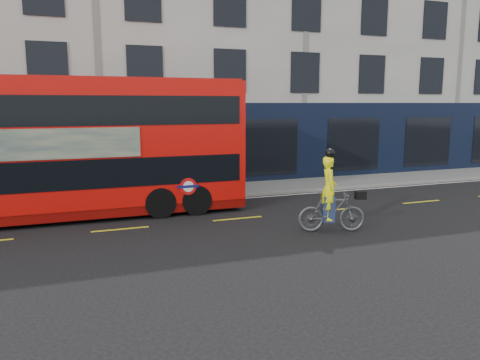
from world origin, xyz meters
TOP-DOWN VIEW (x-y plane):
  - ground at (0.00, 0.00)m, footprint 120.00×120.00m
  - pavement at (0.00, 6.50)m, footprint 60.00×3.00m
  - kerb at (0.00, 5.00)m, footprint 60.00×0.12m
  - building_terrace at (0.00, 12.94)m, footprint 50.00×10.07m
  - road_edge_line at (0.00, 4.70)m, footprint 58.00×0.10m
  - lane_dashes at (0.00, 1.50)m, footprint 58.00×0.12m
  - bus at (-1.27, 3.80)m, footprint 12.04×2.80m
  - cyclist at (6.15, -1.08)m, footprint 2.19×1.22m

SIDE VIEW (x-z plane):
  - ground at x=0.00m, z-range 0.00..0.00m
  - road_edge_line at x=0.00m, z-range 0.00..0.01m
  - lane_dashes at x=0.00m, z-range 0.00..0.01m
  - pavement at x=0.00m, z-range 0.00..0.12m
  - kerb at x=0.00m, z-range 0.00..0.13m
  - cyclist at x=6.15m, z-range -0.44..2.19m
  - bus at x=-1.27m, z-range 0.06..4.91m
  - building_terrace at x=0.00m, z-range -0.01..14.99m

